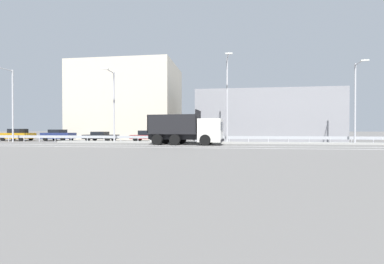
% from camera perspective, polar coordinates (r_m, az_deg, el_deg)
% --- Properties ---
extents(ground_plane, '(320.00, 320.00, 0.00)m').
position_cam_1_polar(ground_plane, '(25.92, 3.67, -2.78)').
color(ground_plane, '#605E5B').
extents(lane_strip_0, '(63.75, 0.16, 0.01)m').
position_cam_1_polar(lane_strip_0, '(23.81, -2.22, -3.07)').
color(lane_strip_0, silver).
rests_on(lane_strip_0, ground_plane).
extents(lane_strip_1, '(63.75, 0.16, 0.01)m').
position_cam_1_polar(lane_strip_1, '(21.41, -3.35, -3.48)').
color(lane_strip_1, silver).
rests_on(lane_strip_1, ground_plane).
extents(median_island, '(35.06, 1.10, 0.18)m').
position_cam_1_polar(median_island, '(27.79, 3.95, -2.36)').
color(median_island, gray).
rests_on(median_island, ground_plane).
extents(median_guardrail, '(63.75, 0.09, 0.78)m').
position_cam_1_polar(median_guardrail, '(28.79, 4.08, -1.30)').
color(median_guardrail, '#9EA0A5').
rests_on(median_guardrail, ground_plane).
extents(dump_truck, '(7.55, 3.27, 3.41)m').
position_cam_1_polar(dump_truck, '(25.31, 0.71, 0.09)').
color(dump_truck, silver).
rests_on(dump_truck, ground_plane).
extents(median_road_sign, '(0.83, 0.16, 2.36)m').
position_cam_1_polar(median_road_sign, '(28.94, -9.18, 0.11)').
color(median_road_sign, white).
rests_on(median_road_sign, ground_plane).
extents(street_lamp_0, '(0.71, 2.34, 8.67)m').
position_cam_1_polar(street_lamp_0, '(37.57, -35.21, 5.54)').
color(street_lamp_0, '#ADADB2').
rests_on(street_lamp_0, ground_plane).
extents(street_lamp_1, '(0.71, 2.80, 8.03)m').
position_cam_1_polar(street_lamp_1, '(30.43, -17.09, 6.29)').
color(street_lamp_1, '#ADADB2').
rests_on(street_lamp_1, ground_plane).
extents(street_lamp_2, '(0.71, 2.62, 9.20)m').
position_cam_1_polar(street_lamp_2, '(27.91, 7.83, 8.03)').
color(street_lamp_2, '#ADADB2').
rests_on(street_lamp_2, ground_plane).
extents(street_lamp_3, '(0.71, 2.29, 8.13)m').
position_cam_1_polar(street_lamp_3, '(30.52, 32.62, 6.19)').
color(street_lamp_3, '#ADADB2').
rests_on(street_lamp_3, ground_plane).
extents(parked_car_0, '(4.22, 2.19, 1.59)m').
position_cam_1_polar(parked_car_0, '(41.61, -34.31, -0.52)').
color(parked_car_0, '#B27A14').
rests_on(parked_car_0, ground_plane).
extents(parked_car_1, '(4.04, 2.02, 1.50)m').
position_cam_1_polar(parked_car_1, '(38.53, -27.56, -0.59)').
color(parked_car_1, navy).
rests_on(parked_car_1, ground_plane).
extents(parked_car_2, '(4.22, 2.05, 1.23)m').
position_cam_1_polar(parked_car_2, '(34.95, -19.62, -0.87)').
color(parked_car_2, black).
rests_on(parked_car_2, ground_plane).
extents(parked_car_3, '(4.10, 1.81, 1.37)m').
position_cam_1_polar(parked_car_3, '(33.13, -9.99, -0.86)').
color(parked_car_3, maroon).
rests_on(parked_car_3, ground_plane).
extents(background_building_0, '(15.90, 11.64, 12.00)m').
position_cam_1_polar(background_building_0, '(44.18, -13.91, 6.40)').
color(background_building_0, beige).
rests_on(background_building_0, ground_plane).
extents(background_building_1, '(18.31, 11.04, 6.65)m').
position_cam_1_polar(background_building_1, '(38.21, 15.46, 3.28)').
color(background_building_1, gray).
rests_on(background_building_1, ground_plane).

